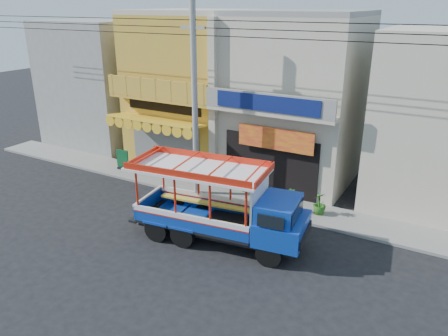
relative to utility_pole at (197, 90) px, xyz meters
name	(u,v)px	position (x,y,z in m)	size (l,w,h in m)	color
ground	(173,229)	(0.85, -3.30, -5.03)	(90.00, 90.00, 0.00)	black
sidewalk	(223,193)	(0.85, 0.70, -4.97)	(30.00, 2.00, 0.12)	slate
shophouse_left	(196,87)	(-3.15, 4.66, -0.92)	(6.00, 7.50, 8.24)	gold
shophouse_right	(297,98)	(2.85, 4.66, -0.93)	(6.00, 6.75, 8.24)	#BFB69D
party_pilaster	(213,106)	(-0.15, 1.55, -1.03)	(0.35, 0.30, 8.00)	#BFB69D
filler_building_left	(104,82)	(-10.15, 4.70, -1.23)	(6.00, 6.00, 7.60)	gray
utility_pole	(197,90)	(0.00, 0.00, 0.00)	(28.00, 0.26, 9.00)	gray
songthaew_truck	(231,208)	(3.40, -3.15, -3.53)	(6.89, 2.95, 3.12)	black
green_sign	(123,161)	(-5.34, 0.68, -4.46)	(0.70, 0.39, 1.07)	black
potted_plant_a	(246,182)	(1.78, 1.35, -4.45)	(0.83, 0.72, 0.92)	#29601B
potted_plant_b	(291,202)	(4.49, 0.19, -4.40)	(0.56, 0.46, 1.03)	#29601B
potted_plant_c	(320,203)	(5.60, 0.70, -4.43)	(0.54, 0.54, 0.97)	#29601B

